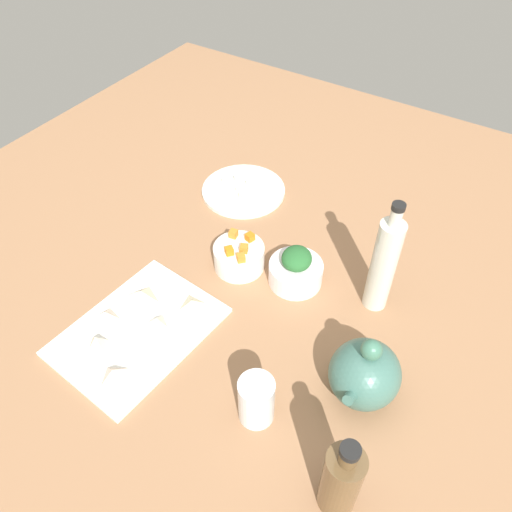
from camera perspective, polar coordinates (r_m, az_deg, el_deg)
The scene contains 26 objects.
tabletop at distance 122.14cm, azimuth 0.00°, elevation -2.14°, with size 190.00×190.00×3.00cm, color #9D6F4D.
cutting_board at distance 112.01cm, azimuth -13.15°, elevation -8.26°, with size 33.50×24.55×1.00cm, color white.
plate_tofu at distance 142.85cm, azimuth -1.42°, elevation 7.40°, with size 23.22×23.22×1.20cm, color white.
bowl_greens at distance 117.21cm, azimuth 4.48°, elevation -1.91°, with size 12.49×12.49×5.43cm, color white.
bowl_carrots at distance 120.04cm, azimuth -1.92°, elevation -0.10°, with size 12.08×12.08×6.07cm, color white.
teapot at distance 98.44cm, azimuth 12.15°, elevation -12.83°, with size 15.55×13.41×16.16cm.
bottle_0 at distance 108.73cm, azimuth 14.19°, elevation -0.92°, with size 5.41×5.41×28.59cm.
bottle_1 at distance 87.00cm, azimuth 9.58°, elevation -23.63°, with size 6.33×6.33×19.56cm.
drinking_glass_0 at distance 95.04cm, azimuth 0.04°, elevation -15.94°, with size 6.74×6.74×10.61cm, color white.
carrot_cube_0 at distance 119.13cm, azimuth -0.69°, elevation 2.15°, with size 1.80×1.80×1.80cm, color orange.
carrot_cube_1 at distance 116.39cm, azimuth -1.36°, elevation 0.85°, with size 1.80×1.80×1.80cm, color orange.
carrot_cube_2 at distance 120.09cm, azimuth -2.57°, elevation 2.53°, with size 1.80×1.80×1.80cm, color orange.
carrot_cube_3 at distance 115.96cm, azimuth -3.04°, elevation 0.57°, with size 1.80×1.80×1.80cm, color orange.
carrot_cube_4 at distance 114.31cm, azimuth -1.71°, elevation -0.20°, with size 1.80×1.80×1.80cm, color orange.
chopped_greens_mound at distance 113.73cm, azimuth 4.62°, elevation -0.27°, with size 7.69×6.88×4.18cm, color #27642F.
tofu_cube_0 at distance 142.87cm, azimuth -0.50°, elevation 8.28°, with size 2.20×2.20×2.20cm, color silver.
tofu_cube_1 at distance 138.11cm, azimuth -1.30°, elevation 6.75°, with size 2.20×2.20×2.20cm, color white.
tofu_cube_2 at distance 140.81cm, azimuth -1.68°, elevation 7.62°, with size 2.20×2.20×2.20cm, color #EDF6C9.
tofu_cube_3 at distance 144.91cm, azimuth -1.85°, elevation 8.86°, with size 2.20×2.20×2.20cm, color white.
tofu_cube_4 at distance 143.94cm, azimuth -3.22°, elevation 8.52°, with size 2.20×2.20×2.20cm, color white.
dumpling_0 at distance 110.03cm, azimuth -17.50°, elevation -9.19°, with size 4.00×3.45×3.12cm, color beige.
dumpling_1 at distance 110.52cm, azimuth -11.14°, elevation -7.28°, with size 4.12×3.54×2.44cm, color beige.
dumpling_2 at distance 112.39cm, azimuth -7.19°, elevation -5.38°, with size 5.52×4.70×2.39cm, color beige.
dumpling_3 at distance 115.67cm, azimuth -12.79°, elevation -4.32°, with size 5.94×5.47×2.86cm, color beige.
dumpling_4 at distance 114.14cm, azimuth -16.61°, elevation -6.45°, with size 4.64×4.40×2.51cm, color beige.
dumpling_5 at distance 104.88cm, azimuth -15.74°, elevation -12.67°, with size 4.70×4.47×2.82cm, color beige.
Camera 1 is at (69.33, 44.21, 91.82)cm, focal length 35.48 mm.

